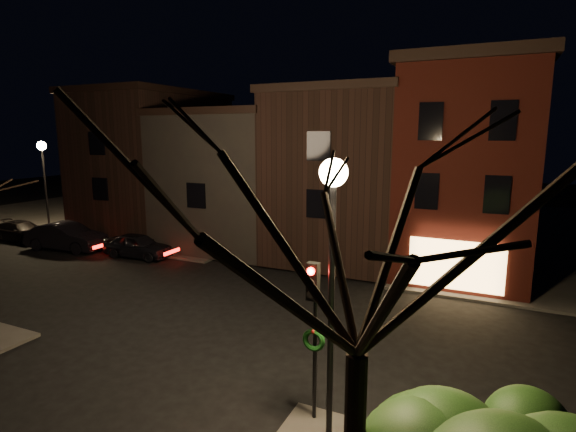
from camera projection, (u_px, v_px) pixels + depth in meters
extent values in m
plane|color=black|center=(235.00, 310.00, 18.37)|extent=(120.00, 120.00, 0.00)
cube|color=#2D2B28|center=(167.00, 206.00, 44.46)|extent=(30.00, 30.00, 0.12)
cube|color=#42110B|center=(467.00, 174.00, 22.64)|extent=(6.00, 8.00, 10.00)
cube|color=black|center=(475.00, 65.00, 21.70)|extent=(6.50, 8.50, 0.50)
cube|color=#F1BB6C|center=(456.00, 265.00, 19.69)|extent=(4.00, 0.12, 2.20)
cube|color=black|center=(349.00, 177.00, 26.30)|extent=(7.00, 10.00, 9.00)
cube|color=black|center=(351.00, 94.00, 25.46)|extent=(7.30, 10.30, 0.40)
cube|color=black|center=(242.00, 180.00, 29.38)|extent=(7.50, 10.00, 8.00)
cube|color=black|center=(241.00, 114.00, 28.62)|extent=(7.80, 10.30, 0.40)
cube|color=black|center=(155.00, 165.00, 32.23)|extent=(7.00, 10.00, 9.50)
cube|color=black|center=(151.00, 94.00, 31.33)|extent=(7.30, 10.30, 0.40)
cylinder|color=black|center=(331.00, 317.00, 9.90)|extent=(0.14, 0.14, 6.00)
sphere|color=#FFD18C|center=(334.00, 173.00, 9.32)|extent=(0.60, 0.60, 0.60)
cylinder|color=black|center=(46.00, 192.00, 31.17)|extent=(0.14, 0.14, 6.00)
sphere|color=#FFD18C|center=(41.00, 146.00, 30.60)|extent=(0.60, 0.60, 0.60)
cylinder|color=black|center=(315.00, 342.00, 10.86)|extent=(0.10, 0.10, 4.00)
cube|color=black|center=(313.00, 281.00, 10.41)|extent=(0.28, 0.22, 0.90)
cylinder|color=#FF0C07|center=(311.00, 271.00, 10.25)|extent=(0.18, 0.06, 0.18)
cylinder|color=black|center=(311.00, 283.00, 10.30)|extent=(0.18, 0.06, 0.18)
cylinder|color=black|center=(311.00, 294.00, 10.35)|extent=(0.18, 0.06, 0.18)
torus|color=#0C380F|center=(314.00, 340.00, 10.76)|extent=(0.58, 0.14, 0.58)
sphere|color=#990C0C|center=(313.00, 332.00, 10.70)|extent=(0.12, 0.12, 0.12)
imported|color=black|center=(138.00, 245.00, 26.10)|extent=(4.22, 1.89, 1.41)
imported|color=black|center=(66.00, 237.00, 27.68)|extent=(5.32, 2.40, 1.69)
imported|color=black|center=(22.00, 231.00, 30.08)|extent=(4.62, 1.95, 1.33)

